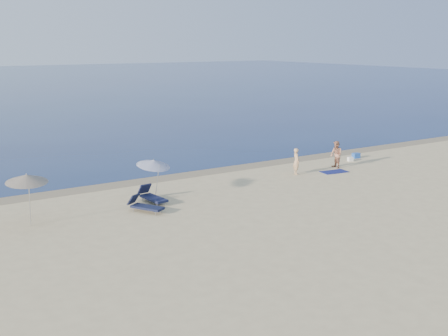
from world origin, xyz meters
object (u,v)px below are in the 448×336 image
object	(u,v)px
person_left	(296,161)
umbrella_near	(153,163)
person_right	(336,155)
blue_cooler	(356,156)

from	to	relation	value
person_left	umbrella_near	xyz separation A→B (m)	(-9.38, -0.42, 1.06)
person_right	umbrella_near	distance (m)	12.59
person_right	umbrella_near	world-z (taller)	umbrella_near
blue_cooler	umbrella_near	xyz separation A→B (m)	(-15.80, -1.93, 1.67)
person_left	person_right	xyz separation A→B (m)	(3.17, 0.01, 0.06)
person_left	person_right	world-z (taller)	person_right
umbrella_near	person_left	bearing A→B (deg)	-17.11
person_right	person_left	bearing A→B (deg)	-79.40
person_left	blue_cooler	bearing A→B (deg)	-58.22
person_right	blue_cooler	size ratio (longest dim) A/B	3.50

